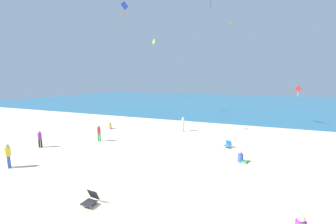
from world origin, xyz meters
TOP-DOWN VIEW (x-y plane):
  - ground_plane at (0.00, 10.00)m, footprint 120.00×120.00m
  - ocean_water at (0.00, 49.07)m, footprint 120.00×60.00m
  - beach_chair_far_right at (-0.73, -0.64)m, footprint 0.57×0.67m
  - beach_chair_mid_beach at (4.20, 9.59)m, footprint 0.67×0.71m
  - person_2 at (-6.87, 7.15)m, footprint 0.37×0.37m
  - person_3 at (-0.85, 13.46)m, footprint 0.44×0.44m
  - person_4 at (-10.22, 3.98)m, footprint 0.35×0.35m
  - person_5 at (5.29, 6.79)m, footprint 0.65×0.46m
  - person_6 at (-9.03, 11.54)m, footprint 0.61×0.57m
  - person_7 at (-8.28, 0.50)m, footprint 0.44×0.44m
  - kite_orange at (3.13, 18.82)m, footprint 0.43×0.38m
  - kite_lime at (-9.01, 23.44)m, footprint 0.75×0.64m
  - kite_blue at (-5.65, 10.07)m, footprint 0.38×0.77m
  - kite_red at (11.21, 21.51)m, footprint 0.80×0.18m

SIDE VIEW (x-z plane):
  - ground_plane at x=0.00m, z-range 0.00..0.00m
  - ocean_water at x=0.00m, z-range 0.00..0.05m
  - person_6 at x=-9.03m, z-range -0.09..0.60m
  - person_5 at x=5.29m, z-range -0.10..0.65m
  - beach_chair_far_right at x=-0.73m, z-range -0.04..0.59m
  - beach_chair_mid_beach at x=4.20m, z-range -0.01..0.58m
  - person_4 at x=-10.22m, z-range 0.11..1.51m
  - person_2 at x=-6.87m, z-range 0.11..1.57m
  - person_7 at x=-8.28m, z-range 0.12..1.67m
  - person_3 at x=-0.85m, z-range 0.12..1.69m
  - kite_red at x=11.21m, z-range 3.84..5.13m
  - kite_lime at x=-9.01m, z-range 10.82..12.56m
  - kite_orange at x=3.13m, z-range 11.55..12.89m
  - kite_blue at x=-5.65m, z-range 11.65..13.07m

